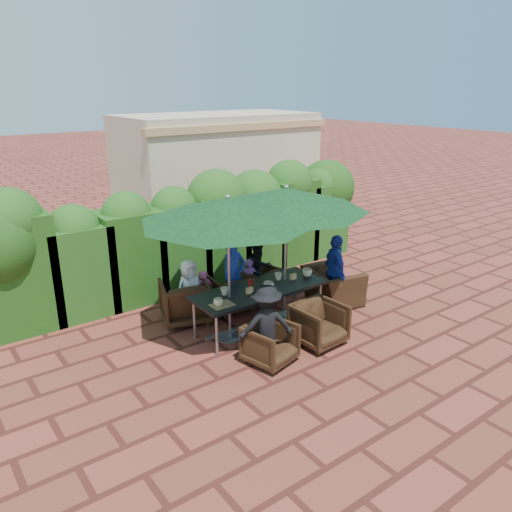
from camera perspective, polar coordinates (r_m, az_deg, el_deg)
ground at (r=9.10m, az=0.86°, el=-7.41°), size 80.00×80.00×0.00m
dining_table at (r=8.58m, az=0.41°, el=-4.16°), size 2.40×0.90×0.75m
umbrella_left at (r=7.75m, az=-3.24°, el=5.26°), size 2.80×2.80×2.46m
umbrella_right at (r=8.50m, az=3.48°, el=6.50°), size 2.82×2.82×2.46m
chair_far_left at (r=9.03m, az=-8.15°, el=-4.91°), size 1.01×0.98×0.84m
chair_far_mid at (r=9.41m, az=-2.84°, el=-4.03°), size 0.80×0.76×0.74m
chair_far_right at (r=9.85m, az=0.49°, el=-3.01°), size 0.82×0.78×0.71m
chair_near_left at (r=7.69m, az=1.65°, el=-9.77°), size 0.81×0.78×0.70m
chair_near_right at (r=8.27m, az=7.24°, el=-7.50°), size 0.78×0.74×0.77m
chair_end_right at (r=9.80m, az=8.77°, el=-2.75°), size 0.87×1.15×0.91m
adult_far_left at (r=9.03m, az=-7.59°, el=-3.90°), size 0.58×0.37×1.13m
adult_far_mid at (r=9.31m, az=-2.55°, el=-2.15°), size 0.53×0.44×1.39m
adult_far_right at (r=9.80m, az=0.33°, el=-1.60°), size 0.60×0.40×1.20m
adult_near_left at (r=7.52m, az=1.16°, el=-7.93°), size 0.91×0.67×1.29m
adult_end_right at (r=9.57m, az=9.03°, el=-1.71°), size 0.70×0.92×1.41m
child_left at (r=9.21m, az=-5.87°, el=-4.25°), size 0.35×0.30×0.86m
child_right at (r=9.65m, az=-0.74°, el=-2.94°), size 0.39×0.36×0.89m
pedestrian_a at (r=13.00m, az=-3.33°, el=4.42°), size 1.48×1.27×1.56m
pedestrian_b at (r=13.52m, az=-3.48°, el=5.15°), size 0.82×0.54×1.63m
pedestrian_c at (r=14.06m, az=0.60°, el=5.99°), size 1.13×1.19×1.76m
cup_a at (r=7.91m, az=-4.35°, el=-5.27°), size 0.15×0.15×0.12m
cup_b at (r=8.29m, az=-3.64°, el=-4.03°), size 0.14×0.14×0.13m
cup_c at (r=8.46m, az=1.44°, el=-3.45°), size 0.18×0.18×0.14m
cup_d at (r=8.90m, az=2.55°, el=-2.34°), size 0.13×0.13×0.13m
cup_e at (r=9.09m, az=5.87°, el=-1.91°), size 0.18×0.18×0.14m
ketchup_bottle at (r=8.51m, az=-0.72°, el=-3.19°), size 0.04×0.04×0.17m
sauce_bottle at (r=8.56m, az=-0.32°, el=-3.07°), size 0.04×0.04×0.17m
serving_tray at (r=7.92m, az=-3.90°, el=-5.59°), size 0.35×0.25×0.02m
number_block_left at (r=8.34m, az=-0.75°, el=-3.95°), size 0.12×0.06×0.10m
number_block_right at (r=8.94m, az=4.25°, el=-2.37°), size 0.12×0.06×0.10m
hedge_wall at (r=10.41m, az=-7.29°, el=3.63°), size 9.10×1.60×2.49m
building at (r=16.08m, az=-4.40°, el=10.24°), size 6.20×3.08×3.20m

